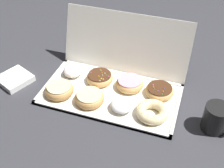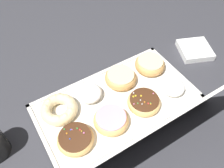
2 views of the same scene
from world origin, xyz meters
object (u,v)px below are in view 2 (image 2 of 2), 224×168
at_px(cruller_donut_3, 59,109).
at_px(napkin_stack, 195,50).
at_px(glazed_ring_donut_1, 121,78).
at_px(powdered_filled_donut_4, 173,87).
at_px(sprinkle_donut_5, 144,102).
at_px(powdered_filled_donut_2, 89,93).
at_px(pink_frosted_donut_6, 111,120).
at_px(glazed_ring_donut_0, 150,64).
at_px(sprinkle_donut_7, 76,139).
at_px(donut_box, 116,102).

distance_m(cruller_donut_3, napkin_stack, 0.59).
relative_size(glazed_ring_donut_1, powdered_filled_donut_4, 1.38).
bearing_deg(napkin_stack, powdered_filled_donut_4, 26.42).
height_order(glazed_ring_donut_1, sprinkle_donut_5, sprinkle_donut_5).
relative_size(sprinkle_donut_5, napkin_stack, 0.91).
bearing_deg(cruller_donut_3, napkin_stack, 178.42).
xyz_separation_m(powdered_filled_donut_2, pink_frosted_donut_6, (-0.01, 0.13, 0.00)).
bearing_deg(cruller_donut_3, pink_frosted_donut_6, 134.34).
xyz_separation_m(glazed_ring_donut_0, sprinkle_donut_7, (0.37, 0.12, -0.00)).
height_order(donut_box, glazed_ring_donut_1, glazed_ring_donut_1).
bearing_deg(sprinkle_donut_7, donut_box, -161.72).
relative_size(pink_frosted_donut_6, napkin_stack, 0.91).
distance_m(donut_box, sprinkle_donut_7, 0.19).
bearing_deg(pink_frosted_donut_6, powdered_filled_donut_2, -86.83).
bearing_deg(sprinkle_donut_5, glazed_ring_donut_0, -134.27).
bearing_deg(cruller_donut_3, donut_box, 161.25).
distance_m(glazed_ring_donut_1, cruller_donut_3, 0.24).
height_order(glazed_ring_donut_0, napkin_stack, glazed_ring_donut_0).
relative_size(glazed_ring_donut_1, powdered_filled_donut_2, 1.35).
distance_m(glazed_ring_donut_0, sprinkle_donut_7, 0.39).
bearing_deg(powdered_filled_donut_4, glazed_ring_donut_0, -89.86).
xyz_separation_m(glazed_ring_donut_1, pink_frosted_donut_6, (0.12, 0.13, 0.00)).
bearing_deg(powdered_filled_donut_2, sprinkle_donut_5, 136.96).
xyz_separation_m(sprinkle_donut_7, napkin_stack, (-0.59, -0.11, -0.02)).
relative_size(donut_box, powdered_filled_donut_4, 6.49).
relative_size(cruller_donut_3, sprinkle_donut_5, 1.09).
distance_m(powdered_filled_donut_2, pink_frosted_donut_6, 0.13).
height_order(pink_frosted_donut_6, napkin_stack, pink_frosted_donut_6).
bearing_deg(glazed_ring_donut_0, cruller_donut_3, 0.41).
distance_m(glazed_ring_donut_0, pink_frosted_donut_6, 0.28).
distance_m(cruller_donut_3, sprinkle_donut_7, 0.12).
distance_m(glazed_ring_donut_1, powdered_filled_donut_4, 0.18).
height_order(glazed_ring_donut_0, pink_frosted_donut_6, glazed_ring_donut_0).
height_order(powdered_filled_donut_2, powdered_filled_donut_4, powdered_filled_donut_4).
height_order(cruller_donut_3, pink_frosted_donut_6, pink_frosted_donut_6).
xyz_separation_m(donut_box, pink_frosted_donut_6, (0.06, 0.06, 0.03)).
bearing_deg(donut_box, glazed_ring_donut_1, -131.74).
bearing_deg(pink_frosted_donut_6, napkin_stack, -167.14).
bearing_deg(glazed_ring_donut_0, glazed_ring_donut_1, -1.64).
bearing_deg(cruller_donut_3, sprinkle_donut_5, 153.85).
xyz_separation_m(sprinkle_donut_5, napkin_stack, (-0.34, -0.11, -0.02)).
bearing_deg(glazed_ring_donut_1, powdered_filled_donut_2, 0.98).
xyz_separation_m(donut_box, napkin_stack, (-0.41, -0.05, 0.01)).
bearing_deg(glazed_ring_donut_0, sprinkle_donut_5, 45.73).
relative_size(glazed_ring_donut_0, sprinkle_donut_5, 1.03).
distance_m(glazed_ring_donut_1, pink_frosted_donut_6, 0.18).
relative_size(pink_frosted_donut_6, sprinkle_donut_7, 1.00).
relative_size(powdered_filled_donut_4, sprinkle_donut_7, 0.75).
distance_m(pink_frosted_donut_6, sprinkle_donut_7, 0.12).
distance_m(pink_frosted_donut_6, napkin_stack, 0.48).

